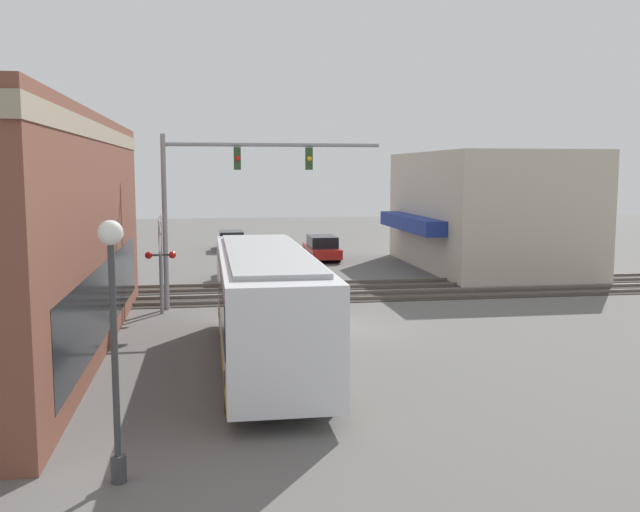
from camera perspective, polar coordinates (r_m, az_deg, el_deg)
The scene contains 12 objects.
ground_plane at distance 25.24m, azimuth 1.27°, elevation -5.82°, with size 120.00×120.00×0.00m, color #605E5B.
shop_building at distance 42.01m, azimuth 13.11°, elevation 3.58°, with size 13.58×9.00×6.57m.
city_bus at distance 20.31m, azimuth -4.35°, elevation -3.69°, with size 11.51×2.59×3.31m.
traffic_signal_gantry at distance 28.78m, azimuth -7.37°, elevation 5.99°, with size 0.42×8.76×6.97m.
crossing_signal at distance 28.15m, azimuth -12.63°, elevation 0.07°, with size 1.41×1.18×3.81m.
streetlamp at distance 12.96m, azimuth -16.18°, elevation -5.57°, with size 0.44×0.44×4.70m.
rail_track_near at distance 31.05m, azimuth -0.70°, elevation -3.38°, with size 2.60×60.00×0.15m.
rail_track_far at distance 34.17m, azimuth -1.47°, elevation -2.43°, with size 2.60×60.00×0.15m.
parked_car_silver at distance 36.44m, azimuth -6.39°, elevation -0.80°, with size 4.81×1.82×1.54m.
parked_car_red at distance 44.40m, azimuth 0.15°, elevation 0.60°, with size 4.76×1.82×1.52m.
parked_car_black at distance 50.27m, azimuth -7.11°, elevation 1.20°, with size 4.69×1.82×1.36m.
pedestrian_near_bus at distance 23.60m, azimuth -0.59°, elevation -4.55°, with size 0.34×0.34×1.71m.
Camera 1 is at (-24.24, 4.38, 5.53)m, focal length 40.00 mm.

